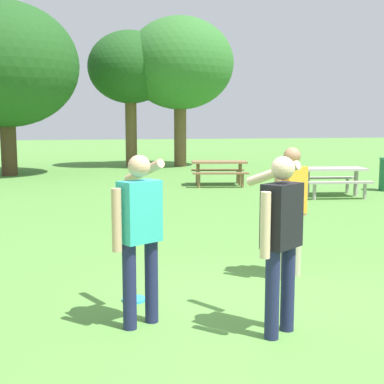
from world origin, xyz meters
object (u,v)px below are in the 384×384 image
object	(u,v)px
person_bystander	(280,232)
frisbee	(134,299)
tree_broad_center	(5,65)
tree_slender_mid	(180,64)
picnic_table_near	(332,175)
picnic_table_far	(219,168)
person_thrower	(139,227)
tree_far_right	(130,68)
person_catcher	(291,204)

from	to	relation	value
person_bystander	frisbee	bearing A→B (deg)	133.48
frisbee	tree_broad_center	size ratio (longest dim) A/B	0.04
person_bystander	tree_slender_mid	world-z (taller)	tree_slender_mid
picnic_table_near	picnic_table_far	distance (m)	3.79
picnic_table_far	tree_slender_mid	world-z (taller)	tree_slender_mid
person_thrower	picnic_table_near	xyz separation A→B (m)	(6.28, 7.61, -0.40)
picnic_table_near	tree_far_right	xyz separation A→B (m)	(-3.87, 11.03, 3.79)
person_bystander	tree_slender_mid	xyz separation A→B (m)	(3.39, 18.82, 3.60)
person_catcher	tree_slender_mid	xyz separation A→B (m)	(2.54, 17.21, 3.62)
person_thrower	frisbee	world-z (taller)	person_thrower
person_bystander	tree_far_right	bearing A→B (deg)	86.40
person_catcher	tree_far_right	world-z (taller)	tree_far_right
person_catcher	tree_slender_mid	distance (m)	17.77
picnic_table_near	picnic_table_far	world-z (taller)	same
person_thrower	tree_broad_center	size ratio (longest dim) A/B	0.26
person_thrower	picnic_table_near	distance (m)	9.88
tree_broad_center	tree_far_right	world-z (taller)	tree_broad_center
person_thrower	tree_slender_mid	bearing A→B (deg)	75.91
picnic_table_far	tree_broad_center	distance (m)	9.05
person_bystander	person_catcher	bearing A→B (deg)	62.09
frisbee	picnic_table_near	size ratio (longest dim) A/B	0.14
person_bystander	frisbee	distance (m)	1.94
frisbee	tree_broad_center	world-z (taller)	tree_broad_center
person_bystander	picnic_table_near	distance (m)	9.61
frisbee	picnic_table_far	distance (m)	10.82
person_thrower	frisbee	distance (m)	1.18
person_thrower	picnic_table_far	size ratio (longest dim) A/B	0.84
picnic_table_near	person_thrower	bearing A→B (deg)	-129.53
person_thrower	tree_far_right	distance (m)	19.10
person_thrower	tree_far_right	world-z (taller)	tree_far_right
person_catcher	frisbee	size ratio (longest dim) A/B	6.29
person_catcher	tree_far_right	bearing A→B (deg)	88.84
picnic_table_near	tree_slender_mid	world-z (taller)	tree_slender_mid
person_catcher	tree_slender_mid	world-z (taller)	tree_slender_mid
tree_slender_mid	person_bystander	bearing A→B (deg)	-100.21
person_bystander	tree_slender_mid	bearing A→B (deg)	79.79
person_bystander	tree_broad_center	world-z (taller)	tree_broad_center
person_thrower	person_bystander	bearing A→B (deg)	-23.73
person_thrower	picnic_table_far	bearing A→B (deg)	69.06
tree_broad_center	tree_far_right	bearing A→B (deg)	30.19
frisbee	picnic_table_far	xyz separation A→B (m)	(4.07, 10.02, 0.55)
frisbee	picnic_table_near	bearing A→B (deg)	47.90
frisbee	tree_slender_mid	world-z (taller)	tree_slender_mid
person_bystander	person_thrower	bearing A→B (deg)	156.27
person_thrower	frisbee	xyz separation A→B (m)	(0.04, 0.70, -0.95)
person_catcher	picnic_table_far	bearing A→B (deg)	78.00
person_bystander	picnic_table_near	size ratio (longest dim) A/B	0.86
person_bystander	tree_far_right	xyz separation A→B (m)	(1.21, 19.17, 3.39)
tree_slender_mid	person_thrower	bearing A→B (deg)	-104.09
frisbee	tree_slender_mid	bearing A→B (deg)	75.48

